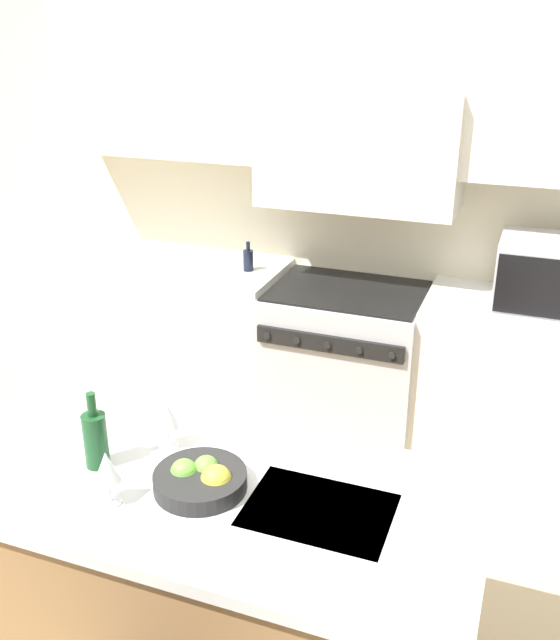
% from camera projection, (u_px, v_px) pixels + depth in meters
% --- Properties ---
extents(back_cabinetry, '(10.00, 0.46, 2.70)m').
position_uv_depth(back_cabinetry, '(366.00, 155.00, 3.83)').
color(back_cabinetry, beige).
rests_on(back_cabinetry, ground_plane).
extents(back_counter, '(3.53, 0.62, 0.95)m').
position_uv_depth(back_counter, '(346.00, 362.00, 4.05)').
color(back_counter, silver).
rests_on(back_counter, ground_plane).
extents(range_stove, '(0.85, 0.70, 0.92)m').
position_uv_depth(range_stove, '(345.00, 365.00, 4.04)').
color(range_stove, '#B7B7BC').
rests_on(range_stove, ground_plane).
extents(microwave, '(0.53, 0.41, 0.35)m').
position_uv_depth(microwave, '(553.00, 276.00, 3.46)').
color(microwave, '#B7B7BC').
rests_on(microwave, back_counter).
extents(kitchen_island, '(1.82, 0.83, 0.92)m').
position_uv_depth(kitchen_island, '(203.00, 590.00, 2.46)').
color(kitchen_island, olive).
rests_on(kitchen_island, ground_plane).
extents(wine_bottle, '(0.08, 0.08, 0.27)m').
position_uv_depth(wine_bottle, '(95.00, 438.00, 2.32)').
color(wine_bottle, '#194723').
rests_on(wine_bottle, kitchen_island).
extents(wine_glass_near, '(0.08, 0.08, 0.18)m').
position_uv_depth(wine_glass_near, '(107.00, 469.00, 2.13)').
color(wine_glass_near, white).
rests_on(wine_glass_near, kitchen_island).
extents(wine_glass_far, '(0.08, 0.08, 0.18)m').
position_uv_depth(wine_glass_far, '(167.00, 416.00, 2.41)').
color(wine_glass_far, white).
rests_on(wine_glass_far, kitchen_island).
extents(fruit_bowl, '(0.30, 0.30, 0.10)m').
position_uv_depth(fruit_bowl, '(201.00, 479.00, 2.23)').
color(fruit_bowl, black).
rests_on(fruit_bowl, kitchen_island).
extents(oil_bottle_on_counter, '(0.06, 0.06, 0.17)m').
position_uv_depth(oil_bottle_on_counter, '(248.00, 260.00, 4.05)').
color(oil_bottle_on_counter, black).
rests_on(oil_bottle_on_counter, back_counter).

